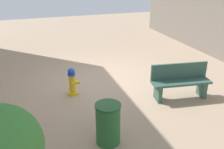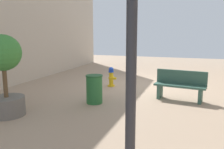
# 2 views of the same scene
# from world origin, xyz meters

# --- Properties ---
(ground_plane) EXTENTS (23.40, 23.40, 0.00)m
(ground_plane) POSITION_xyz_m (0.00, 0.00, 0.00)
(ground_plane) COLOR tan
(fire_hydrant) EXTENTS (0.36, 0.40, 0.79)m
(fire_hydrant) POSITION_xyz_m (1.07, 0.63, 0.39)
(fire_hydrant) COLOR gold
(fire_hydrant) RESTS_ON ground_plane
(bench_near) EXTENTS (1.65, 0.66, 0.95)m
(bench_near) POSITION_xyz_m (-1.67, 1.77, 0.49)
(bench_near) COLOR #33594C
(bench_near) RESTS_ON ground_plane
(trash_bin) EXTENTS (0.52, 0.52, 0.88)m
(trash_bin) POSITION_xyz_m (0.79, 3.00, 0.44)
(trash_bin) COLOR #266633
(trash_bin) RESTS_ON ground_plane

